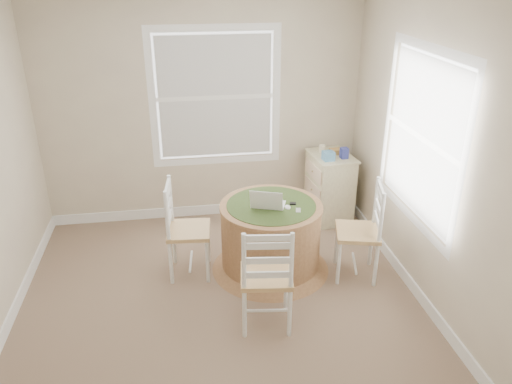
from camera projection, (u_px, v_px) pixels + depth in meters
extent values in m
cube|color=#856954|center=(221.00, 304.00, 4.52)|extent=(3.60, 3.60, 0.02)
cube|color=beige|center=(202.00, 110.00, 5.59)|extent=(3.60, 0.02, 2.60)
cube|color=beige|center=(249.00, 315.00, 2.35)|extent=(3.60, 0.02, 2.60)
cube|color=beige|center=(429.00, 158.00, 4.23)|extent=(0.02, 3.60, 2.60)
cube|color=white|center=(207.00, 210.00, 6.09)|extent=(3.60, 0.02, 0.12)
cube|color=white|center=(11.00, 319.00, 4.23)|extent=(0.02, 3.60, 0.12)
cube|color=white|center=(408.00, 280.00, 4.75)|extent=(0.02, 3.60, 0.12)
cylinder|color=#9F7247|center=(271.00, 234.00, 4.89)|extent=(0.97, 0.97, 0.63)
cone|color=#9F7247|center=(270.00, 264.00, 5.03)|extent=(1.17, 1.17, 0.07)
cylinder|color=#9F7247|center=(271.00, 207.00, 4.76)|extent=(0.99, 0.99, 0.03)
cylinder|color=#364D21|center=(271.00, 205.00, 4.75)|extent=(0.86, 0.86, 0.01)
cone|color=#364D21|center=(271.00, 210.00, 4.78)|extent=(0.95, 0.95, 0.10)
cube|color=white|center=(268.00, 205.00, 4.75)|extent=(0.36, 0.31, 0.02)
cube|color=silver|center=(268.00, 204.00, 4.75)|extent=(0.28, 0.20, 0.00)
cube|color=black|center=(266.00, 201.00, 4.59)|extent=(0.31, 0.16, 0.20)
ellipsoid|color=white|center=(288.00, 207.00, 4.69)|extent=(0.07, 0.10, 0.03)
cube|color=#B7BABF|center=(298.00, 211.00, 4.64)|extent=(0.06, 0.10, 0.02)
cube|color=black|center=(293.00, 204.00, 4.76)|extent=(0.07, 0.06, 0.02)
cube|color=beige|center=(329.00, 188.00, 5.88)|extent=(0.47, 0.61, 0.78)
cube|color=beige|center=(331.00, 156.00, 5.71)|extent=(0.51, 0.65, 0.02)
cube|color=beige|center=(311.00, 208.00, 5.93)|extent=(0.06, 0.48, 0.17)
cube|color=beige|center=(312.00, 189.00, 5.83)|extent=(0.06, 0.48, 0.17)
cube|color=beige|center=(313.00, 171.00, 5.73)|extent=(0.06, 0.48, 0.17)
cube|color=#518BBB|center=(328.00, 156.00, 5.54)|extent=(0.13, 0.13, 0.10)
cube|color=#C99146|center=(337.00, 151.00, 5.74)|extent=(0.16, 0.12, 0.06)
cube|color=navy|center=(345.00, 153.00, 5.59)|extent=(0.09, 0.09, 0.12)
cylinder|color=beige|center=(322.00, 148.00, 5.78)|extent=(0.07, 0.07, 0.09)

